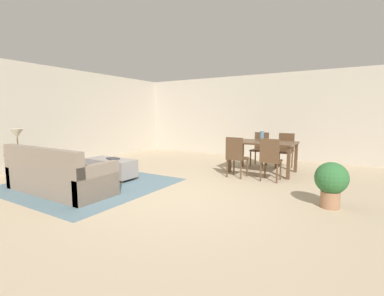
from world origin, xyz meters
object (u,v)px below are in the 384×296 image
Objects in this scene: dining_chair_far_right at (285,148)px; ottoman_table at (111,167)px; side_table at (19,160)px; dining_chair_near_left at (236,155)px; dining_table at (263,145)px; table_lamp at (17,134)px; vase_centerpiece at (262,136)px; couch at (58,176)px; dining_chair_far_left at (260,147)px; potted_plant at (331,181)px; dining_chair_near_right at (270,157)px; book_on_ottoman at (113,159)px.

ottoman_table is at bearing -133.14° from dining_chair_far_right.
dining_chair_near_left is at bearing 36.06° from side_table.
side_table is 5.47m from dining_table.
table_lamp is 5.43m from vase_centerpiece.
couch is 5.10m from dining_chair_far_left.
couch reaches higher than potted_plant.
dining_chair_far_left reaches higher than side_table.
dining_chair_near_right is at bearing 137.18° from potted_plant.
vase_centerpiece is at bearing -162.00° from dining_table.
dining_chair_near_right is at bearing -88.10° from dining_chair_far_right.
ottoman_table is 4.63× the size of vase_centerpiece.
vase_centerpiece is at bearing 118.54° from dining_chair_near_right.
dining_chair_near_right is 3.63× the size of vase_centerpiece.
couch is 4.67m from potted_plant.
book_on_ottoman is (0.09, 1.24, 0.16)m from couch.
vase_centerpiece is (2.69, 3.62, 0.59)m from couch.
table_lamp is 0.35× the size of dining_table.
ottoman_table is 2.81m from dining_chair_near_left.
book_on_ottoman is at bearing -137.77° from dining_table.
dining_table is at bearing 41.20° from side_table.
dining_chair_near_left is at bearing 36.06° from table_lamp.
side_table is at bearing -140.70° from book_on_ottoman.
dining_chair_near_left is at bearing -176.09° from dining_chair_near_right.
dining_table is at bearing 53.10° from couch.
couch is 2.37× the size of dining_chair_near_right.
book_on_ottoman is 0.37× the size of potted_plant.
dining_chair_far_left is at bearing 61.98° from couch.
vase_centerpiece is 3.54m from book_on_ottoman.
couch is 3.07× the size of potted_plant.
dining_chair_far_left is 1.30× the size of potted_plant.
potted_plant is at bearing 20.96° from couch.
book_on_ottoman is 4.29m from potted_plant.
dining_table is 0.22m from vase_centerpiece.
couch is 3.64m from dining_chair_near_left.
dining_chair_far_left is at bearing 89.15° from dining_chair_near_left.
dining_chair_far_right is 3.63× the size of vase_centerpiece.
couch reaches higher than book_on_ottoman.
potted_plant is (1.29, -2.83, -0.10)m from dining_chair_far_right.
dining_chair_near_right is 1.83m from dining_chair_far_left.
ottoman_table is 4.03m from dining_chair_far_left.
vase_centerpiece is (-0.44, 0.80, 0.37)m from dining_chair_near_right.
dining_chair_far_right is at bearing 66.61° from vase_centerpiece.
potted_plant is at bearing -55.17° from dining_chair_far_left.
ottoman_table is 3.49m from dining_chair_near_right.
side_table is at bearing -138.80° from dining_table.
potted_plant reaches higher than side_table.
couch is 8.38× the size of book_on_ottoman.
dining_table is 5.81× the size of book_on_ottoman.
couch is at bearing -118.02° from dining_chair_far_left.
dining_chair_far_left is 3.54× the size of book_on_ottoman.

